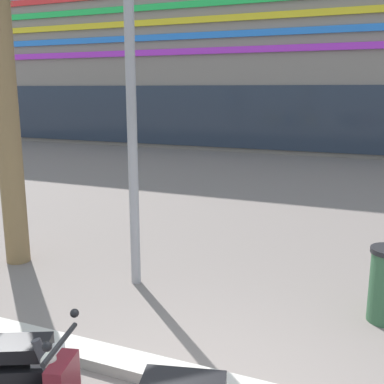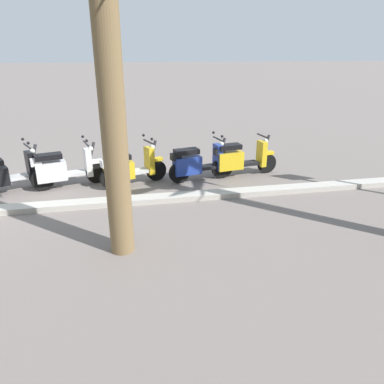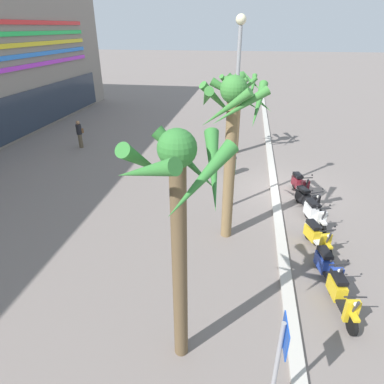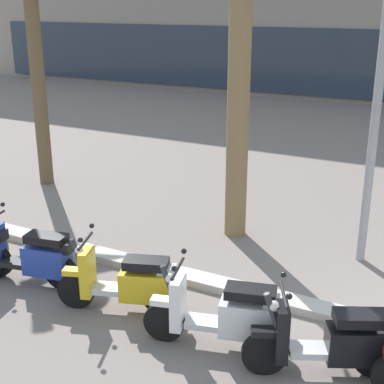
# 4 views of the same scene
# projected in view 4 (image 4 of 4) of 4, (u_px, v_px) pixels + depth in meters

# --- Properties ---
(scooter_blue_last_in_row) EXTENTS (1.75, 0.68, 1.17)m
(scooter_blue_last_in_row) POSITION_uv_depth(u_px,v_px,m) (31.00, 257.00, 8.19)
(scooter_blue_last_in_row) COLOR black
(scooter_blue_last_in_row) RESTS_ON ground
(scooter_yellow_gap_after_mid) EXTENTS (1.65, 0.81, 1.17)m
(scooter_yellow_gap_after_mid) POSITION_uv_depth(u_px,v_px,m) (127.00, 282.00, 7.48)
(scooter_yellow_gap_after_mid) COLOR black
(scooter_yellow_gap_after_mid) RESTS_ON ground
(scooter_white_lead_nearest) EXTENTS (1.75, 0.74, 1.17)m
(scooter_white_lead_nearest) POSITION_uv_depth(u_px,v_px,m) (226.00, 315.00, 6.66)
(scooter_white_lead_nearest) COLOR black
(scooter_white_lead_nearest) RESTS_ON ground
(scooter_black_second_in_line) EXTENTS (1.64, 0.92, 1.17)m
(scooter_black_second_in_line) POSITION_uv_depth(u_px,v_px,m) (333.00, 341.00, 6.18)
(scooter_black_second_in_line) COLOR black
(scooter_black_second_in_line) RESTS_ON ground
(palm_tree_far_corner) EXTENTS (2.08, 2.25, 5.46)m
(palm_tree_far_corner) POSITION_uv_depth(u_px,v_px,m) (30.00, 0.00, 11.66)
(palm_tree_far_corner) COLOR brown
(palm_tree_far_corner) RESTS_ON ground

